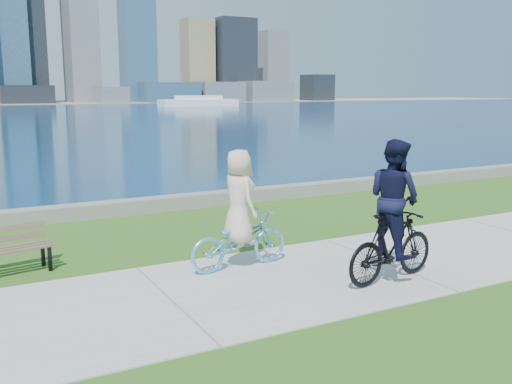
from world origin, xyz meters
TOP-DOWN VIEW (x-y plane):
  - ground at (0.00, 0.00)m, footprint 320.00×320.00m
  - concrete_path at (0.00, 0.00)m, footprint 80.00×3.50m
  - seawall at (0.00, 6.20)m, footprint 90.00×0.50m
  - ferry_far at (37.96, 90.49)m, footprint 14.45×4.13m
  - park_bench at (-2.05, 2.47)m, footprint 1.61×0.81m
  - cyclist_woman at (1.58, 0.92)m, footprint 0.79×1.92m
  - cyclist_man at (3.43, -0.85)m, footprint 0.81×1.95m

SIDE VIEW (x-z plane):
  - ground at x=0.00m, z-range 0.00..0.00m
  - concrete_path at x=0.00m, z-range 0.00..0.02m
  - seawall at x=0.00m, z-range 0.00..0.35m
  - park_bench at x=-2.05m, z-range 0.09..0.88m
  - cyclist_woman at x=1.58m, z-range -0.25..1.82m
  - ferry_far at x=37.96m, z-range -0.17..1.80m
  - cyclist_man at x=3.43m, z-range -0.16..2.13m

